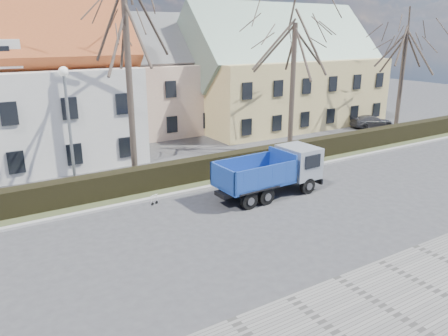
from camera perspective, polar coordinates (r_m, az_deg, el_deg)
ground at (r=20.56m, az=2.33°, el=-6.77°), size 120.00×120.00×0.00m
sidewalk_near at (r=15.19m, az=21.47°, el=-17.40°), size 80.00×5.00×0.08m
curb_far at (r=24.19m, az=-3.78°, el=-2.83°), size 80.00×0.30×0.12m
grass_strip at (r=25.54m, az=-5.47°, el=-1.79°), size 80.00×3.00×0.10m
hedge at (r=25.18m, az=-5.31°, el=-0.63°), size 60.00×0.90×1.30m
building_pink at (r=38.62m, az=-9.55°, el=10.60°), size 10.80×8.80×8.00m
building_yellow at (r=42.18m, az=7.62°, el=11.58°), size 18.80×10.80×8.50m
tree_1 at (r=25.57m, az=-12.36°, el=12.33°), size 9.20×9.20×12.65m
tree_2 at (r=31.74m, az=9.00°, el=11.92°), size 8.00×8.00×11.00m
tree_3 at (r=40.58m, az=22.26°, el=11.63°), size 7.60×7.60×10.45m
dump_truck at (r=23.06m, az=5.50°, el=-0.78°), size 6.31×2.50×2.50m
streetlight at (r=23.52m, az=-19.45°, el=4.21°), size 0.54×0.54×6.89m
cart_frame at (r=22.33m, az=-9.46°, el=-4.16°), size 0.73×0.55×0.59m
parked_car_b at (r=42.22m, az=18.73°, el=5.77°), size 4.23×2.76×1.14m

